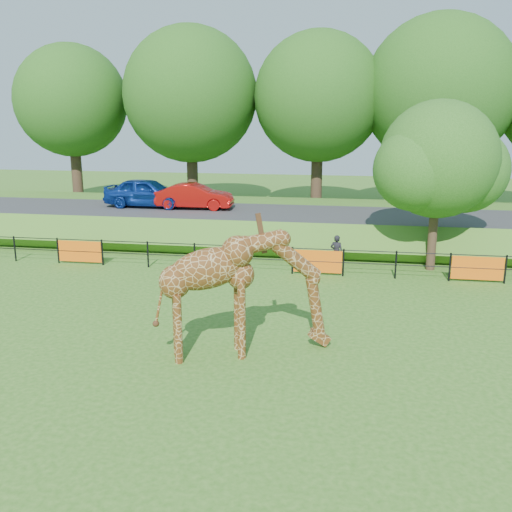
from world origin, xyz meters
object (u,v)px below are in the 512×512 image
object	(u,v)px
giraffe	(245,293)
visitor	(336,253)
tree_east	(440,164)
car_blue	(147,193)
car_red	(195,196)

from	to	relation	value
giraffe	visitor	distance (m)	9.08
giraffe	visitor	xyz separation A→B (m)	(2.12, 8.77, -0.95)
visitor	tree_east	size ratio (longest dim) A/B	0.21
giraffe	car_blue	distance (m)	16.44
giraffe	visitor	size ratio (longest dim) A/B	3.23
car_blue	giraffe	bearing A→B (deg)	-149.93
giraffe	tree_east	size ratio (longest dim) A/B	0.69
giraffe	visitor	world-z (taller)	giraffe
tree_east	car_blue	bearing A→B (deg)	160.65
giraffe	tree_east	bearing A→B (deg)	37.03
tree_east	visitor	bearing A→B (deg)	-169.29
giraffe	visitor	bearing A→B (deg)	55.75
giraffe	car_red	size ratio (longest dim) A/B	1.20
visitor	tree_east	distance (m)	5.33
car_blue	visitor	size ratio (longest dim) A/B	3.05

